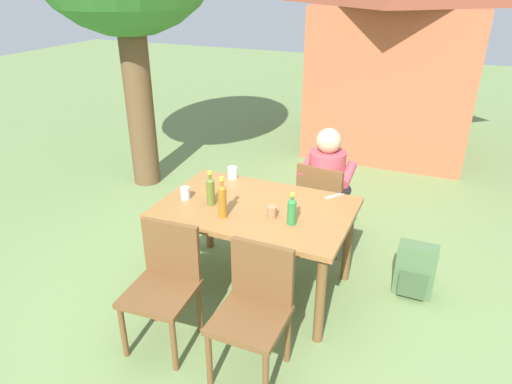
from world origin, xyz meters
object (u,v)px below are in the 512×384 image
chair_near_right (255,305)px  cup_white (232,172)px  brick_kiosk (397,55)px  cup_terracotta (272,212)px  table_knife (339,194)px  bottle_amber (222,200)px  bottle_green (292,211)px  backpack_by_near_side (415,271)px  chair_far_right (323,202)px  dining_table (256,217)px  cup_steel (185,193)px  bottle_olive (211,190)px  chair_near_left (165,280)px  person_in_white_shirt (328,181)px

chair_near_right → cup_white: chair_near_right is taller
cup_white → brick_kiosk: bearing=76.5°
cup_terracotta → table_knife: size_ratio=0.43×
bottle_amber → bottle_green: 0.51m
backpack_by_near_side → chair_far_right: bearing=157.7°
cup_terracotta → brick_kiosk: brick_kiosk is taller
dining_table → cup_terracotta: (0.18, -0.12, 0.14)m
dining_table → cup_steel: cup_steel is taller
bottle_amber → backpack_by_near_side: (1.36, 0.67, -0.67)m
cup_terracotta → backpack_by_near_side: size_ratio=0.20×
chair_far_right → cup_terracotta: (-0.14, -0.90, 0.31)m
bottle_amber → cup_terracotta: 0.37m
cup_steel → bottle_olive: bearing=-1.7°
bottle_amber → backpack_by_near_side: 1.66m
chair_far_right → backpack_by_near_side: bearing=-22.3°
dining_table → brick_kiosk: 3.98m
bottle_olive → bottle_amber: bearing=-39.2°
dining_table → cup_terracotta: cup_terracotta is taller
chair_near_left → cup_terracotta: bearing=52.1°
chair_far_right → brick_kiosk: bearing=88.0°
chair_near_right → brick_kiosk: bearing=88.8°
dining_table → cup_terracotta: size_ratio=16.67×
person_in_white_shirt → backpack_by_near_side: 1.09m
chair_near_right → person_in_white_shirt: (-0.00, 1.67, 0.17)m
bottle_amber → bottle_olive: bearing=140.8°
person_in_white_shirt → brick_kiosk: 3.09m
bottle_olive → table_knife: bearing=33.0°
bottle_olive → cup_terracotta: bearing=-1.2°
cup_white → brick_kiosk: brick_kiosk is taller
chair_far_right → table_knife: size_ratio=4.24×
chair_far_right → cup_terracotta: 0.96m
bottle_amber → backpack_by_near_side: bottle_amber is taller
cup_steel → bottle_amber: bearing=-20.0°
person_in_white_shirt → table_knife: (0.21, -0.44, 0.10)m
chair_near_right → brick_kiosk: (0.10, 4.68, 0.85)m
cup_white → dining_table: bearing=-45.9°
chair_far_right → chair_near_right: 1.56m
chair_far_right → chair_near_left: same height
chair_near_right → bottle_olive: bottle_olive is taller
chair_far_right → cup_white: bearing=-153.4°
bottle_olive → table_knife: size_ratio=1.35×
chair_near_left → bottle_amber: 0.69m
bottle_olive → brick_kiosk: bearing=79.3°
bottle_green → brick_kiosk: 4.08m
backpack_by_near_side → cup_steel: bearing=-163.6°
cup_steel → backpack_by_near_side: bearing=16.4°
chair_far_right → bottle_green: bottle_green is taller
bottle_amber → table_knife: bearing=45.5°
chair_near_right → brick_kiosk: brick_kiosk is taller
chair_near_right → bottle_green: size_ratio=3.57×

